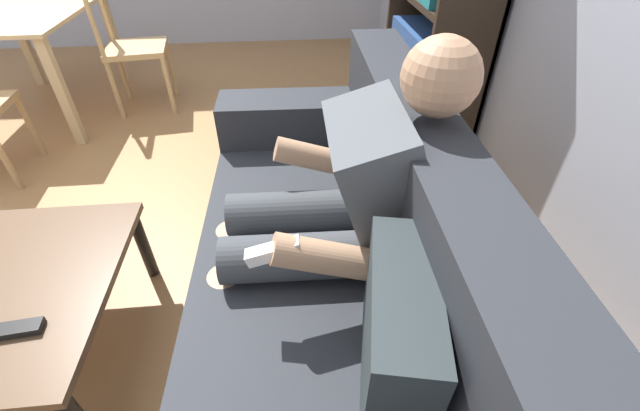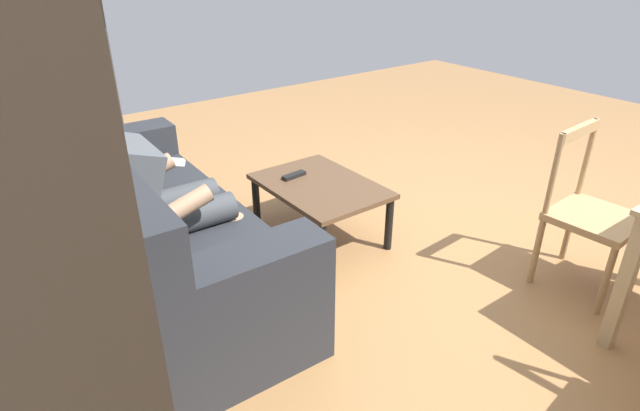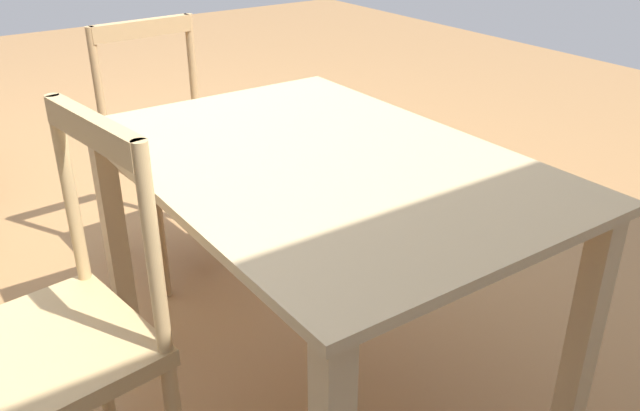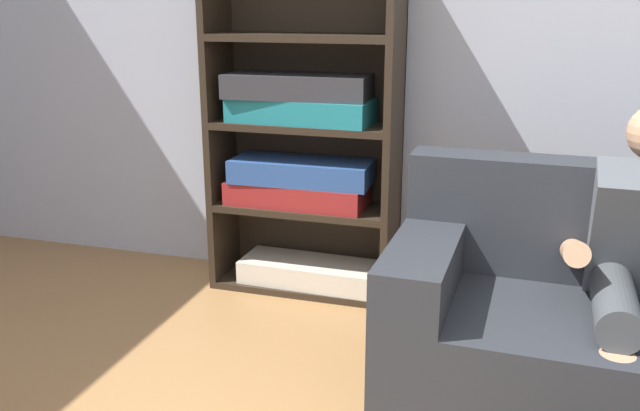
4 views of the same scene
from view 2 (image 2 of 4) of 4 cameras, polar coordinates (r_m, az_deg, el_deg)
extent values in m
plane|color=#9E7042|center=(3.55, 17.48, -3.91)|extent=(8.45, 8.45, 0.00)
cube|color=#282B30|center=(3.04, -16.58, -4.53)|extent=(2.10, 0.88, 0.44)
cube|color=#282B30|center=(2.77, -23.83, 1.73)|extent=(2.08, 0.26, 0.47)
cube|color=#282B30|center=(2.13, -9.21, -7.92)|extent=(0.26, 0.83, 0.21)
cube|color=#282B30|center=(3.72, -22.09, 6.01)|extent=(0.26, 0.83, 0.21)
cube|color=#2C3436|center=(3.12, -22.24, 3.68)|extent=(0.42, 0.22, 0.36)
cube|color=#4C5156|center=(2.66, -21.02, 1.32)|extent=(0.41, 0.38, 0.55)
sphere|color=tan|center=(2.52, -24.83, 7.91)|extent=(0.21, 0.21, 0.21)
cylinder|color=#3D4145|center=(2.71, -13.82, -1.13)|extent=(0.16, 0.44, 0.15)
cylinder|color=tan|center=(2.92, -9.23, -4.98)|extent=(0.11, 0.11, 0.44)
cube|color=black|center=(3.05, -7.63, -7.40)|extent=(0.11, 0.24, 0.08)
cylinder|color=#3D4145|center=(2.90, -15.49, 0.56)|extent=(0.16, 0.44, 0.15)
cylinder|color=tan|center=(3.10, -11.06, -3.18)|extent=(0.11, 0.11, 0.44)
cube|color=black|center=(3.22, -9.48, -5.55)|extent=(0.11, 0.24, 0.08)
cylinder|color=tan|center=(2.50, -15.44, -0.49)|extent=(0.10, 0.35, 0.19)
cylinder|color=tan|center=(2.94, -18.95, 3.22)|extent=(0.10, 0.35, 0.19)
cube|color=white|center=(2.96, -16.14, 4.69)|extent=(0.04, 0.16, 0.08)
cube|color=brown|center=(3.28, 0.00, 2.18)|extent=(0.83, 0.60, 0.03)
cylinder|color=black|center=(3.27, 7.63, -2.02)|extent=(0.05, 0.05, 0.36)
cylinder|color=black|center=(3.78, -0.26, 2.43)|extent=(0.05, 0.05, 0.36)
cylinder|color=black|center=(2.97, 0.33, -4.94)|extent=(0.05, 0.05, 0.36)
cylinder|color=black|center=(3.53, -7.06, 0.32)|extent=(0.05, 0.05, 0.36)
cube|color=black|center=(3.37, -2.89, 3.34)|extent=(0.07, 0.17, 0.02)
cube|color=#D1B27F|center=(2.77, 30.59, -7.49)|extent=(0.06, 0.06, 0.71)
cube|color=tan|center=(3.15, 28.15, -1.24)|extent=(0.45, 0.45, 0.04)
cylinder|color=tan|center=(3.04, 29.06, -7.19)|extent=(0.04, 0.04, 0.43)
cylinder|color=tan|center=(3.36, 31.56, -4.58)|extent=(0.04, 0.04, 0.43)
cylinder|color=tan|center=(3.15, 22.84, -4.53)|extent=(0.04, 0.04, 0.43)
cylinder|color=tan|center=(3.46, 25.84, -2.27)|extent=(0.04, 0.04, 0.43)
cylinder|color=tan|center=(2.96, 24.38, 2.94)|extent=(0.03, 0.03, 0.47)
cylinder|color=tan|center=(3.29, 27.40, 4.60)|extent=(0.03, 0.03, 0.47)
cube|color=tan|center=(3.06, 26.74, 7.35)|extent=(0.06, 0.38, 0.06)
cylinder|color=black|center=(4.23, -19.84, 1.09)|extent=(0.28, 0.28, 0.03)
cylinder|color=#333333|center=(3.99, -21.47, 10.46)|extent=(0.04, 0.04, 1.48)
camera|label=1|loc=(3.48, -23.46, 19.63)|focal=22.61mm
camera|label=3|loc=(2.13, 80.95, -7.43)|focal=37.38mm
camera|label=4|loc=(3.70, 23.91, 20.92)|focal=38.06mm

